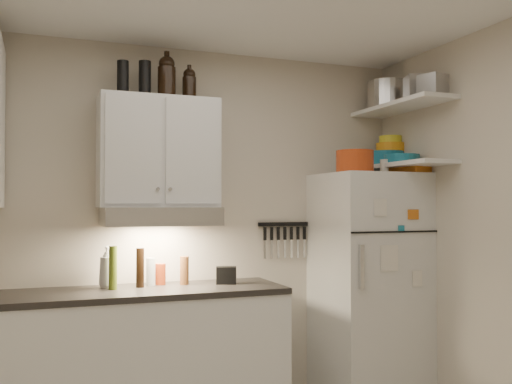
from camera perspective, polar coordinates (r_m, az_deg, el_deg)
name	(u,v)px	position (r m, az deg, el deg)	size (l,w,h in m)	color
back_wall	(194,228)	(4.19, -6.18, -3.59)	(3.20, 0.02, 2.60)	beige
base_cabinet	(123,365)	(3.91, -13.19, -16.50)	(2.10, 0.60, 0.88)	white
countertop	(123,293)	(3.81, -13.15, -9.81)	(2.10, 0.62, 0.04)	#282523
upper_cabinet	(158,153)	(3.96, -9.74, 3.90)	(0.80, 0.33, 0.75)	white
range_hood	(160,216)	(3.88, -9.58, -2.42)	(0.76, 0.46, 0.12)	silver
fridge	(369,287)	(4.40, 11.20, -9.35)	(0.70, 0.68, 1.70)	silver
shelf_hi	(401,106)	(4.42, 14.28, 8.29)	(0.30, 0.95, 0.03)	white
shelf_lo	(401,166)	(4.36, 14.32, 2.58)	(0.30, 0.95, 0.03)	white
knife_strip	(284,224)	(4.39, 2.80, -3.23)	(0.42, 0.02, 0.03)	black
dutch_oven	(355,161)	(4.13, 9.85, 3.03)	(0.27, 0.27, 0.16)	#AA3813
book_stack	(412,167)	(4.37, 15.30, 2.40)	(0.22, 0.27, 0.09)	#CE6919
spice_jar	(384,166)	(4.30, 12.71, 2.51)	(0.06, 0.06, 0.10)	silver
stock_pot	(388,96)	(4.69, 13.03, 9.31)	(0.32, 0.32, 0.23)	silver
tin_a	(419,89)	(4.37, 16.00, 9.86)	(0.19, 0.17, 0.19)	#AAAAAD
tin_b	(433,86)	(4.22, 17.27, 10.06)	(0.16, 0.16, 0.16)	#AAAAAD
bowl_teal	(386,159)	(4.62, 12.83, 3.25)	(0.28, 0.28, 0.11)	#186B88
bowl_orange	(391,148)	(4.65, 13.31, 4.35)	(0.23, 0.23, 0.07)	orange
bowl_yellow	(391,140)	(4.65, 13.30, 5.12)	(0.18, 0.18, 0.06)	yellow
plates	(402,159)	(4.37, 14.37, 3.20)	(0.26, 0.26, 0.07)	#186B88
growler_a	(167,76)	(3.99, -8.92, 11.40)	(0.12, 0.12, 0.29)	black
growler_b	(189,84)	(4.08, -6.69, 10.69)	(0.10, 0.10, 0.23)	black
thermos_a	(145,79)	(3.99, -11.06, 11.06)	(0.08, 0.08, 0.24)	black
thermos_b	(123,78)	(3.95, -13.17, 11.08)	(0.08, 0.08, 0.22)	black
soap_bottle	(107,264)	(3.92, -14.67, -7.00)	(0.12, 0.12, 0.31)	white
pepper_mill	(184,270)	(3.98, -7.17, -7.79)	(0.06, 0.06, 0.19)	brown
oil_bottle	(113,268)	(3.82, -14.11, -7.35)	(0.05, 0.05, 0.28)	#586E1B
vinegar_bottle	(140,268)	(3.89, -11.52, -7.42)	(0.05, 0.05, 0.26)	black
clear_bottle	(151,272)	(3.96, -10.48, -7.85)	(0.06, 0.06, 0.19)	silver
red_jar	(160,274)	(4.00, -9.53, -8.10)	(0.07, 0.07, 0.14)	#AA3813
caddy	(226,275)	(4.00, -2.99, -8.31)	(0.14, 0.10, 0.12)	black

